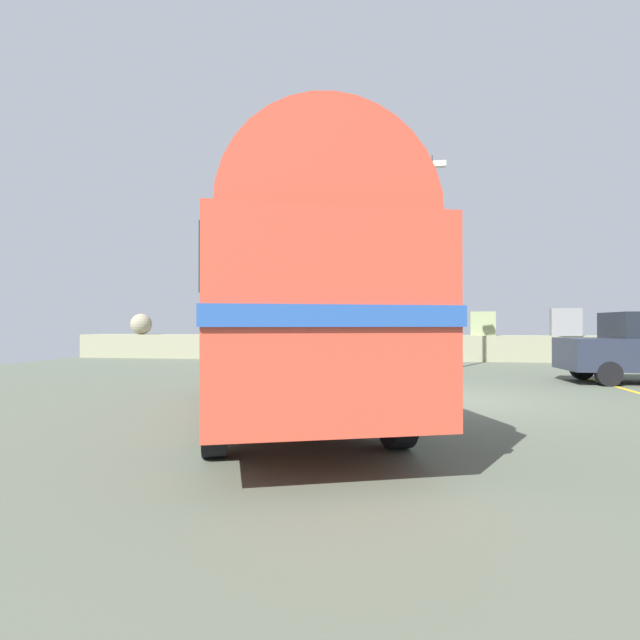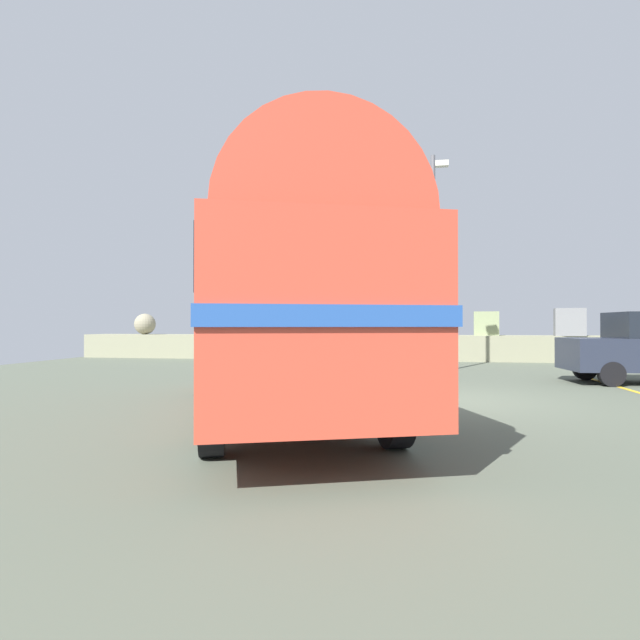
% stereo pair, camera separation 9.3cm
% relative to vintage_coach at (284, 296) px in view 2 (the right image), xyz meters
% --- Properties ---
extents(ground, '(32.00, 26.00, 0.02)m').
position_rel_vintage_coach_xyz_m(ground, '(2.86, 2.13, -2.04)').
color(ground, '#515849').
extents(breakwater, '(31.36, 1.97, 2.47)m').
position_rel_vintage_coach_xyz_m(breakwater, '(3.32, 13.91, -1.37)').
color(breakwater, gray).
rests_on(breakwater, ground).
extents(vintage_coach, '(5.15, 8.89, 3.70)m').
position_rel_vintage_coach_xyz_m(vintage_coach, '(0.00, 0.00, 0.00)').
color(vintage_coach, black).
rests_on(vintage_coach, ground).
extents(lamp_post, '(0.60, 0.77, 6.92)m').
position_rel_vintage_coach_xyz_m(lamp_post, '(2.99, 7.86, 1.82)').
color(lamp_post, '#5B5B60').
rests_on(lamp_post, ground).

